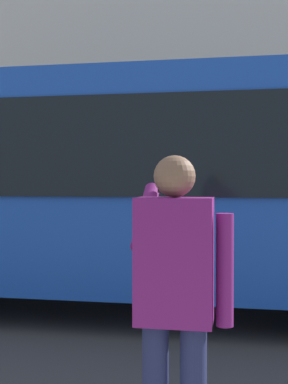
# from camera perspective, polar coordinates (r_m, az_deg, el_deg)

# --- Properties ---
(ground_plane) EXTENTS (60.00, 60.00, 0.00)m
(ground_plane) POSITION_cam_1_polar(r_m,az_deg,el_deg) (7.12, 10.75, -12.78)
(ground_plane) COLOR #38383A
(building_facade_far) EXTENTS (28.00, 1.55, 12.00)m
(building_facade_far) POSITION_cam_1_polar(r_m,az_deg,el_deg) (14.36, 10.81, 18.44)
(building_facade_far) COLOR beige
(building_facade_far) RESTS_ON ground_plane
(red_bus) EXTENTS (9.05, 2.54, 3.08)m
(red_bus) POSITION_cam_1_polar(r_m,az_deg,el_deg) (6.83, -3.44, 0.90)
(red_bus) COLOR #1947AD
(red_bus) RESTS_ON ground_plane
(pedestrian_photographer) EXTENTS (0.53, 0.52, 1.70)m
(pedestrian_photographer) POSITION_cam_1_polar(r_m,az_deg,el_deg) (2.74, 3.49, -10.88)
(pedestrian_photographer) COLOR #1E2347
(pedestrian_photographer) RESTS_ON sidewalk_curb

